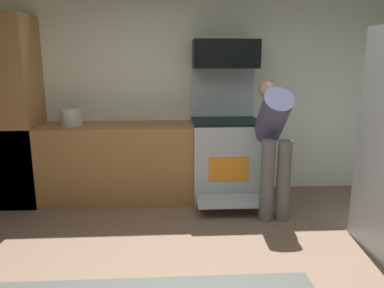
{
  "coord_description": "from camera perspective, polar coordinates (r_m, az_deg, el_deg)",
  "views": [
    {
      "loc": [
        -0.11,
        -2.25,
        1.64
      ],
      "look_at": [
        0.04,
        0.3,
        1.05
      ],
      "focal_mm": 34.62,
      "sensor_mm": 36.0,
      "label": 1
    }
  ],
  "objects": [
    {
      "name": "wall_back",
      "position": [
        4.6,
        -2.06,
        8.74
      ],
      "size": [
        5.2,
        0.12,
        2.6
      ],
      "primitive_type": "cube",
      "color": "silver",
      "rests_on": "ground"
    },
    {
      "name": "lower_cabinet_run",
      "position": [
        4.46,
        -13.5,
        -2.84
      ],
      "size": [
        2.4,
        0.6,
        0.9
      ],
      "primitive_type": "cube",
      "color": "#9F6F3E",
      "rests_on": "ground"
    },
    {
      "name": "cabinet_column",
      "position": [
        4.63,
        -26.2,
        4.33
      ],
      "size": [
        0.6,
        0.6,
        2.1
      ],
      "primitive_type": "cube",
      "color": "#9F6F3E",
      "rests_on": "ground"
    },
    {
      "name": "oven_range",
      "position": [
        4.41,
        5.03,
        -1.9
      ],
      "size": [
        0.76,
        0.99,
        1.54
      ],
      "color": "#AFBBC4",
      "rests_on": "ground"
    },
    {
      "name": "microwave",
      "position": [
        4.36,
        5.17,
        13.66
      ],
      "size": [
        0.74,
        0.38,
        0.32
      ],
      "primitive_type": "cube",
      "color": "black",
      "rests_on": "oven_range"
    },
    {
      "name": "person_cook",
      "position": [
        3.92,
        12.38,
        1.14
      ],
      "size": [
        0.31,
        0.67,
        1.42
      ],
      "color": "slate",
      "rests_on": "ground"
    },
    {
      "name": "stock_pot",
      "position": [
        4.42,
        -18.13,
        3.97
      ],
      "size": [
        0.25,
        0.25,
        0.19
      ],
      "primitive_type": "cylinder",
      "color": "beige",
      "rests_on": "lower_cabinet_run"
    }
  ]
}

